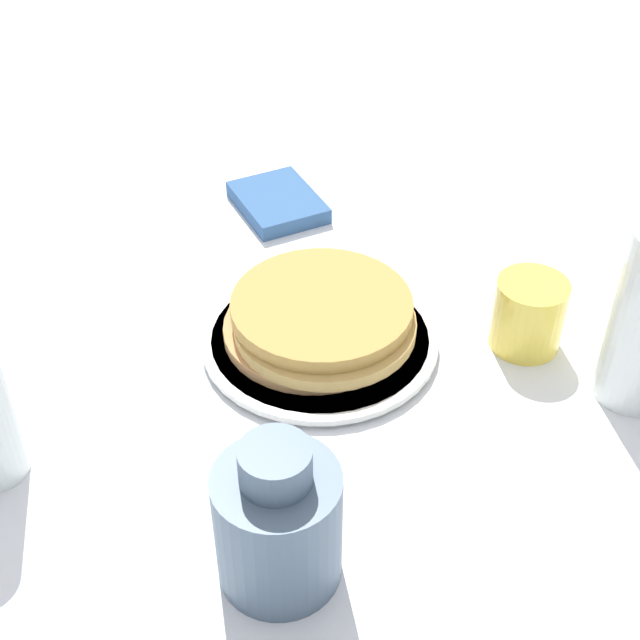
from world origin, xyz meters
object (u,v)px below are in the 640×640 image
(pancake_stack, at_px, (320,319))
(cream_jug, at_px, (278,521))
(plate, at_px, (320,339))
(juice_glass, at_px, (528,314))

(pancake_stack, bearing_deg, cream_jug, -34.85)
(plate, bearing_deg, juice_glass, 62.49)
(plate, height_order, pancake_stack, pancake_stack)
(plate, relative_size, cream_jug, 1.75)
(pancake_stack, distance_m, juice_glass, 0.21)
(cream_jug, bearing_deg, plate, 145.15)
(plate, bearing_deg, pancake_stack, 145.66)
(plate, height_order, cream_jug, cream_jug)
(cream_jug, bearing_deg, pancake_stack, 145.15)
(juice_glass, bearing_deg, pancake_stack, -118.19)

